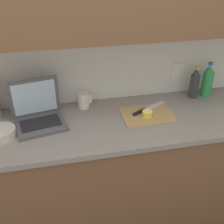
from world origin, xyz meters
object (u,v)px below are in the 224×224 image
object	(u,v)px
cutting_board	(147,115)
knife	(144,110)
laptop	(38,113)
bottle_green_soda	(195,83)
bowl_white	(1,133)
measuring_cup	(83,100)
bottle_oil_tall	(207,81)
lemon_half_cut	(147,113)

from	to	relation	value
cutting_board	knife	size ratio (longest dim) A/B	1.24
laptop	bottle_green_soda	distance (m)	1.15
bowl_white	laptop	bearing A→B (deg)	29.50
measuring_cup	bottle_green_soda	bearing A→B (deg)	-0.86
measuring_cup	bowl_white	distance (m)	0.59
bowl_white	knife	bearing A→B (deg)	6.13
knife	bottle_oil_tall	xyz separation A→B (m)	(0.54, 0.14, 0.11)
measuring_cup	cutting_board	bearing A→B (deg)	-26.15
lemon_half_cut	bowl_white	world-z (taller)	bowl_white
bottle_oil_tall	knife	bearing A→B (deg)	-165.15
laptop	bowl_white	world-z (taller)	laptop
cutting_board	lemon_half_cut	distance (m)	0.03
knife	bowl_white	distance (m)	0.94
bottle_green_soda	measuring_cup	size ratio (longest dim) A/B	2.17
laptop	lemon_half_cut	world-z (taller)	laptop
laptop	knife	world-z (taller)	laptop
cutting_board	measuring_cup	bearing A→B (deg)	153.85
lemon_half_cut	knife	bearing A→B (deg)	93.85
cutting_board	bottle_oil_tall	bearing A→B (deg)	19.73
lemon_half_cut	bowl_white	xyz separation A→B (m)	(-0.93, -0.04, 0.00)
knife	laptop	bearing A→B (deg)	149.52
cutting_board	bottle_green_soda	distance (m)	0.48
knife	lemon_half_cut	bearing A→B (deg)	-114.60
bottle_green_soda	bowl_white	size ratio (longest dim) A/B	1.43
bottle_green_soda	cutting_board	bearing A→B (deg)	-155.94
bottle_oil_tall	measuring_cup	bearing A→B (deg)	179.23
bottle_oil_tall	bowl_white	xyz separation A→B (m)	(-1.47, -0.24, -0.10)
laptop	lemon_half_cut	distance (m)	0.72
bottle_green_soda	bowl_white	world-z (taller)	bottle_green_soda
bottle_oil_tall	cutting_board	bearing A→B (deg)	-160.27
cutting_board	laptop	bearing A→B (deg)	174.35
lemon_half_cut	bottle_green_soda	bearing A→B (deg)	25.53
laptop	cutting_board	xyz separation A→B (m)	(0.72, -0.07, -0.06)
bottle_oil_tall	laptop	bearing A→B (deg)	-174.59
cutting_board	measuring_cup	world-z (taller)	measuring_cup
bottle_green_soda	bottle_oil_tall	distance (m)	0.10
bottle_green_soda	measuring_cup	xyz separation A→B (m)	(-0.84, 0.01, -0.06)
cutting_board	lemon_half_cut	bearing A→B (deg)	-114.73
laptop	measuring_cup	size ratio (longest dim) A/B	3.13
lemon_half_cut	bowl_white	size ratio (longest dim) A/B	0.41
lemon_half_cut	bowl_white	bearing A→B (deg)	-177.76
measuring_cup	bowl_white	size ratio (longest dim) A/B	0.66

